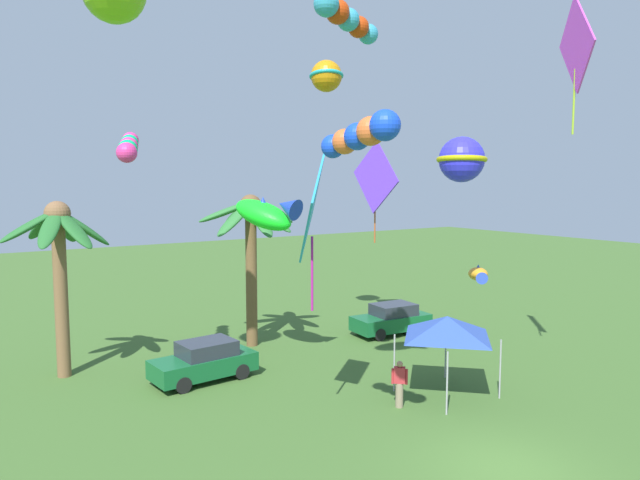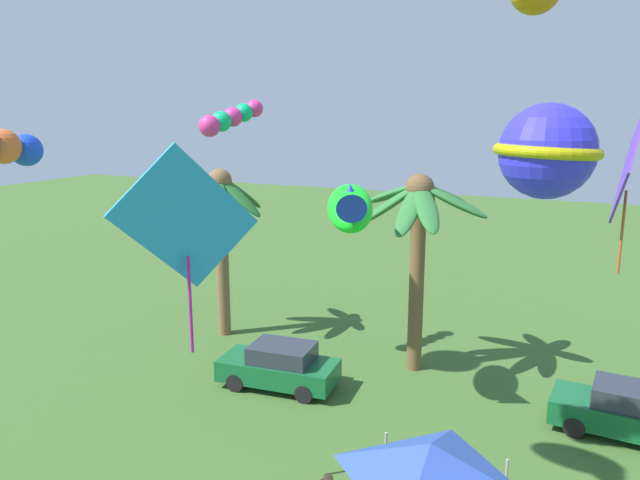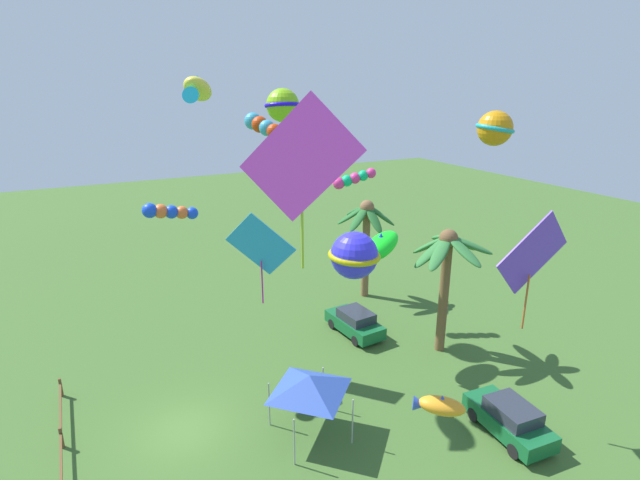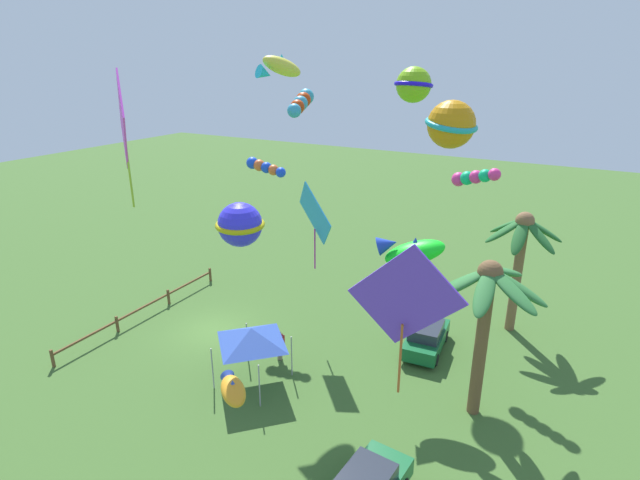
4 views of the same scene
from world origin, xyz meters
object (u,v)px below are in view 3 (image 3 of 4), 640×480
object	(u,v)px
kite_tube_1	(265,127)
kite_fish_10	(197,90)
parked_car_0	(509,419)
kite_diamond_6	(301,161)
spectator_0	(290,390)
kite_ball_3	(495,128)
kite_ball_0	(354,255)
kite_diamond_4	(261,246)
kite_tube_7	(169,212)
kite_tube_11	(353,179)
palm_tree_1	(366,226)
kite_diamond_8	(532,255)
kite_ball_2	(283,105)
parked_car_1	(355,322)
festival_tent	(310,384)
kite_fish_5	(379,246)
palm_tree_0	(447,259)
kite_fish_9	(439,405)

from	to	relation	value
kite_tube_1	kite_fish_10	xyz separation A→B (m)	(-1.80, -2.33, 1.49)
parked_car_0	kite_diamond_6	size ratio (longest dim) A/B	0.84
spectator_0	kite_ball_3	distance (m)	14.49
kite_ball_0	kite_diamond_6	distance (m)	5.36
kite_diamond_4	kite_tube_7	size ratio (longest dim) A/B	1.91
kite_ball_0	kite_tube_11	bearing A→B (deg)	149.29
palm_tree_1	parked_car_0	xyz separation A→B (m)	(14.80, -2.19, -4.32)
kite_tube_1	kite_diamond_8	world-z (taller)	kite_tube_1
kite_ball_2	parked_car_0	bearing A→B (deg)	15.93
kite_ball_2	kite_ball_3	world-z (taller)	kite_ball_2
parked_car_1	spectator_0	bearing A→B (deg)	-54.24
festival_tent	parked_car_0	bearing A→B (deg)	62.74
parked_car_1	kite_fish_10	xyz separation A→B (m)	(0.38, -8.39, 13.14)
spectator_0	kite_fish_5	bearing A→B (deg)	107.45
kite_diamond_6	kite_tube_7	size ratio (longest dim) A/B	1.92
festival_tent	kite_diamond_8	size ratio (longest dim) A/B	0.57
palm_tree_0	kite_ball_2	distance (m)	12.23
kite_ball_3	kite_fish_9	distance (m)	11.27
festival_tent	kite_diamond_8	xyz separation A→B (m)	(3.28, 8.15, 5.27)
palm_tree_0	kite_diamond_8	world-z (taller)	kite_diamond_8
festival_tent	kite_tube_7	size ratio (longest dim) A/B	1.15
palm_tree_0	kite_tube_7	xyz separation A→B (m)	(-3.92, -13.27, 3.26)
kite_diamond_6	kite_fish_9	xyz separation A→B (m)	(0.83, 4.73, -8.63)
kite_tube_7	kite_diamond_8	bearing A→B (deg)	49.79
palm_tree_1	kite_tube_7	distance (m)	14.47
palm_tree_0	kite_tube_7	world-z (taller)	kite_tube_7
spectator_0	kite_ball_3	size ratio (longest dim) A/B	0.75
kite_ball_3	kite_fish_5	world-z (taller)	kite_ball_3
palm_tree_1	kite_tube_11	world-z (taller)	kite_tube_11
kite_fish_9	kite_fish_10	xyz separation A→B (m)	(-10.85, -4.90, 10.32)
palm_tree_0	kite_tube_7	size ratio (longest dim) A/B	2.81
parked_car_0	kite_ball_0	xyz separation A→B (m)	(-2.22, -6.44, 7.63)
parked_car_0	kite_fish_9	distance (m)	5.58
spectator_0	festival_tent	distance (m)	2.72
kite_tube_1	kite_ball_2	size ratio (longest dim) A/B	1.14
kite_tube_7	kite_fish_10	size ratio (longest dim) A/B	0.92
palm_tree_1	kite_ball_3	world-z (taller)	kite_ball_3
spectator_0	kite_ball_2	distance (m)	15.01
kite_tube_7	kite_fish_9	size ratio (longest dim) A/B	1.37
parked_car_0	kite_diamond_6	world-z (taller)	kite_diamond_6
parked_car_1	kite_diamond_4	size ratio (longest dim) A/B	0.85
kite_diamond_6	kite_fish_10	xyz separation A→B (m)	(-10.02, -0.17, 1.69)
kite_tube_11	kite_diamond_4	bearing A→B (deg)	-64.96
kite_fish_10	festival_tent	bearing A→B (deg)	19.56
kite_ball_0	kite_diamond_8	bearing A→B (deg)	76.87
parked_car_1	kite_diamond_6	xyz separation A→B (m)	(10.40, -8.22, 11.45)
palm_tree_1	kite_diamond_6	size ratio (longest dim) A/B	1.43
festival_tent	kite_ball_3	distance (m)	12.98
parked_car_0	festival_tent	bearing A→B (deg)	-117.26
kite_diamond_8	kite_ball_2	bearing A→B (deg)	-160.74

